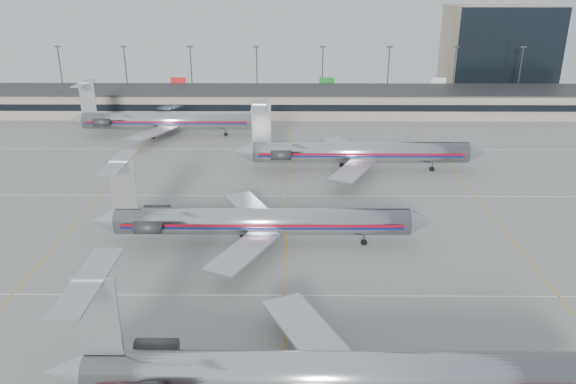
{
  "coord_description": "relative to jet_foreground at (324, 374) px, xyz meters",
  "views": [
    {
      "loc": [
        0.73,
        -43.35,
        32.61
      ],
      "look_at": [
        0.17,
        29.97,
        4.5
      ],
      "focal_mm": 35.0,
      "sensor_mm": 36.0,
      "label": 1
    }
  ],
  "objects": [
    {
      "name": "ground",
      "position": [
        -3.31,
        7.33,
        -3.5
      ],
      "size": [
        260.0,
        260.0,
        0.0
      ],
      "primitive_type": "plane",
      "color": "gray",
      "rests_on": "ground"
    },
    {
      "name": "distant_building",
      "position": [
        58.69,
        135.33,
        9.0
      ],
      "size": [
        30.0,
        20.0,
        25.0
      ],
      "primitive_type": "cube",
      "color": "tan",
      "rests_on": "ground"
    },
    {
      "name": "jet_third_row",
      "position": [
        8.6,
        59.76,
        0.06
      ],
      "size": [
        44.96,
        27.65,
        12.29
      ],
      "color": "silver",
      "rests_on": "ground"
    },
    {
      "name": "light_mast_row",
      "position": [
        -3.31,
        119.33,
        5.08
      ],
      "size": [
        163.6,
        0.4,
        15.28
      ],
      "color": "#38383D",
      "rests_on": "ground"
    },
    {
      "name": "jet_second_row",
      "position": [
        -7.29,
        29.88,
        -0.16
      ],
      "size": [
        44.07,
        25.95,
        11.54
      ],
      "color": "silver",
      "rests_on": "ground"
    },
    {
      "name": "terminal",
      "position": [
        -3.31,
        105.3,
        -0.35
      ],
      "size": [
        162.0,
        17.0,
        6.25
      ],
      "color": "gray",
      "rests_on": "ground"
    },
    {
      "name": "apron_markings",
      "position": [
        -3.31,
        17.33,
        -3.49
      ],
      "size": [
        160.0,
        0.15,
        0.02
      ],
      "primitive_type": "cube",
      "color": "silver",
      "rests_on": "ground"
    },
    {
      "name": "jet_foreground",
      "position": [
        0.0,
        0.0,
        0.0
      ],
      "size": [
        46.14,
        27.17,
        12.08
      ],
      "color": "silver",
      "rests_on": "ground"
    },
    {
      "name": "jet_back_row",
      "position": [
        -30.7,
        83.5,
        -0.07
      ],
      "size": [
        43.25,
        26.61,
        11.83
      ],
      "color": "silver",
      "rests_on": "ground"
    }
  ]
}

